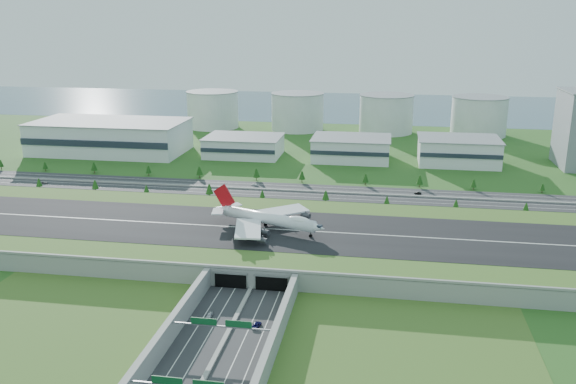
% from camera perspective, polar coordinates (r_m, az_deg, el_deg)
% --- Properties ---
extents(ground, '(1200.00, 1200.00, 0.00)m').
position_cam_1_polar(ground, '(296.89, -1.33, -4.99)').
color(ground, '#235019').
rests_on(ground, ground).
extents(airfield_deck, '(520.00, 100.00, 9.20)m').
position_cam_1_polar(airfield_deck, '(295.35, -1.34, -4.25)').
color(airfield_deck, gray).
rests_on(airfield_deck, ground).
extents(underpass_road, '(38.80, 120.40, 8.00)m').
position_cam_1_polar(underpass_road, '(207.90, -6.57, -13.87)').
color(underpass_road, '#28282B').
rests_on(underpass_road, ground).
extents(sign_gantry_near, '(38.70, 0.70, 9.80)m').
position_cam_1_polar(sign_gantry_near, '(209.85, -6.27, -12.45)').
color(sign_gantry_near, gray).
rests_on(sign_gantry_near, ground).
extents(north_expressway, '(560.00, 36.00, 0.12)m').
position_cam_1_polar(north_expressway, '(385.79, 1.28, 0.05)').
color(north_expressway, '#28282B').
rests_on(north_expressway, ground).
extents(tree_row, '(505.94, 48.74, 8.49)m').
position_cam_1_polar(tree_row, '(386.19, 1.28, 0.79)').
color(tree_row, '#3D2819').
rests_on(tree_row, ground).
extents(hangar_west, '(120.00, 60.00, 25.00)m').
position_cam_1_polar(hangar_west, '(516.76, -16.29, 4.97)').
color(hangar_west, silver).
rests_on(hangar_west, ground).
extents(hangar_mid_a, '(58.00, 42.00, 15.00)m').
position_cam_1_polar(hangar_mid_a, '(485.67, -4.15, 4.29)').
color(hangar_mid_a, silver).
rests_on(hangar_mid_a, ground).
extents(hangar_mid_b, '(58.00, 42.00, 17.00)m').
position_cam_1_polar(hangar_mid_b, '(473.15, 5.94, 4.05)').
color(hangar_mid_b, silver).
rests_on(hangar_mid_b, ground).
extents(hangar_mid_c, '(58.00, 42.00, 19.00)m').
position_cam_1_polar(hangar_mid_c, '(475.15, 15.63, 3.71)').
color(hangar_mid_c, silver).
rests_on(hangar_mid_c, ground).
extents(fuel_tank_a, '(50.00, 50.00, 35.00)m').
position_cam_1_polar(fuel_tank_a, '(613.43, -7.05, 7.65)').
color(fuel_tank_a, silver).
rests_on(fuel_tank_a, ground).
extents(fuel_tank_b, '(50.00, 50.00, 35.00)m').
position_cam_1_polar(fuel_tank_b, '(595.22, 0.89, 7.51)').
color(fuel_tank_b, silver).
rests_on(fuel_tank_b, ground).
extents(fuel_tank_c, '(50.00, 50.00, 35.00)m').
position_cam_1_polar(fuel_tank_c, '(588.84, 9.17, 7.21)').
color(fuel_tank_c, silver).
rests_on(fuel_tank_c, ground).
extents(fuel_tank_d, '(50.00, 50.00, 35.00)m').
position_cam_1_polar(fuel_tank_d, '(594.66, 17.44, 6.76)').
color(fuel_tank_d, silver).
rests_on(fuel_tank_d, ground).
extents(bay_water, '(1200.00, 260.00, 0.06)m').
position_cam_1_polar(bay_water, '(761.34, 5.44, 8.01)').
color(bay_water, '#37576A').
rests_on(bay_water, ground).
extents(boeing_747, '(59.46, 55.18, 19.25)m').
position_cam_1_polar(boeing_747, '(293.19, -1.92, -2.47)').
color(boeing_747, white).
rests_on(boeing_747, airfield_deck).
extents(car_0, '(2.12, 4.57, 1.52)m').
position_cam_1_polar(car_0, '(231.26, -7.33, -11.32)').
color(car_0, silver).
rests_on(car_0, ground).
extents(car_2, '(3.19, 5.55, 1.46)m').
position_cam_1_polar(car_2, '(223.19, -2.95, -12.29)').
color(car_2, '#0D0E44').
rests_on(car_2, ground).
extents(car_4, '(4.11, 1.81, 1.38)m').
position_cam_1_polar(car_4, '(434.17, -21.80, 0.81)').
color(car_4, '#59595E').
rests_on(car_4, ground).
extents(car_5, '(4.59, 1.94, 1.47)m').
position_cam_1_polar(car_5, '(387.88, 12.06, -0.10)').
color(car_5, black).
rests_on(car_5, ground).
extents(car_7, '(5.44, 3.94, 1.46)m').
position_cam_1_polar(car_7, '(399.38, -3.13, 0.71)').
color(car_7, white).
rests_on(car_7, ground).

